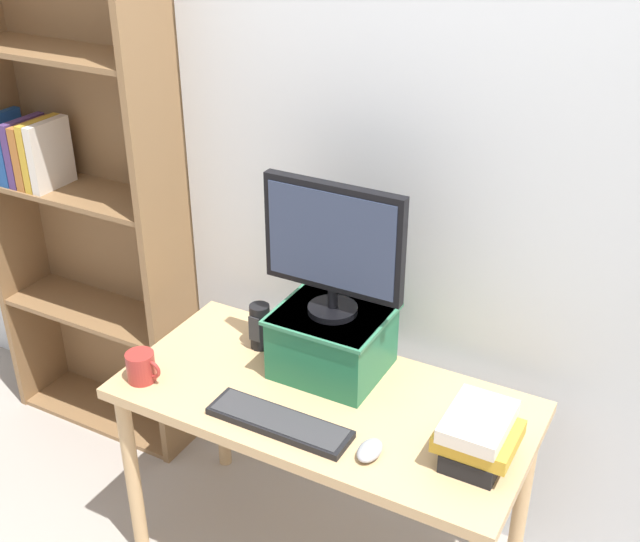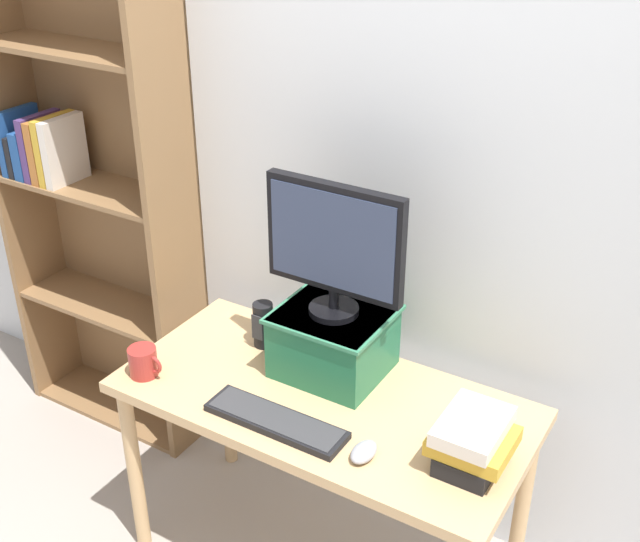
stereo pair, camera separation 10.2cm
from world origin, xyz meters
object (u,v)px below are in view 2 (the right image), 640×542
at_px(bookshelf_unit, 93,181).
at_px(computer_monitor, 334,245).
at_px(book_stack, 472,442).
at_px(coffee_mug, 144,362).
at_px(desk_speaker, 263,325).
at_px(computer_mouse, 364,452).
at_px(desk, 323,418).
at_px(keyboard, 276,421).
at_px(riser_box, 334,340).

xyz_separation_m(bookshelf_unit, computer_monitor, (1.19, -0.17, 0.10)).
bearing_deg(book_stack, coffee_mug, -171.88).
relative_size(bookshelf_unit, book_stack, 9.03).
bearing_deg(bookshelf_unit, coffee_mug, -36.64).
distance_m(coffee_mug, desk_speaker, 0.41).
height_order(computer_mouse, coffee_mug, coffee_mug).
bearing_deg(coffee_mug, desk, 20.23).
relative_size(keyboard, coffee_mug, 3.59).
distance_m(riser_box, computer_monitor, 0.34).
bearing_deg(riser_box, book_stack, -19.09).
height_order(riser_box, keyboard, riser_box).
distance_m(bookshelf_unit, computer_monitor, 1.20).
height_order(book_stack, desk_speaker, desk_speaker).
distance_m(bookshelf_unit, computer_mouse, 1.58).
xyz_separation_m(computer_monitor, coffee_mug, (-0.50, -0.34, -0.40)).
distance_m(desk, riser_box, 0.25).
bearing_deg(computer_mouse, computer_monitor, 132.01).
bearing_deg(desk, riser_box, 107.67).
height_order(coffee_mug, desk_speaker, desk_speaker).
bearing_deg(riser_box, coffee_mug, -145.92).
height_order(bookshelf_unit, coffee_mug, bookshelf_unit).
xyz_separation_m(coffee_mug, desk_speaker, (0.23, 0.34, 0.03)).
height_order(desk, computer_mouse, computer_mouse).
height_order(keyboard, computer_mouse, computer_mouse).
bearing_deg(riser_box, computer_mouse, -48.12).
distance_m(desk, coffee_mug, 0.60).
xyz_separation_m(riser_box, computer_monitor, (0.00, -0.00, 0.34)).
height_order(desk, keyboard, keyboard).
bearing_deg(desk, keyboard, -103.99).
height_order(desk, riser_box, riser_box).
bearing_deg(coffee_mug, book_stack, 8.12).
distance_m(desk, desk_speaker, 0.39).
xyz_separation_m(desk, computer_monitor, (-0.04, 0.14, 0.54)).
xyz_separation_m(bookshelf_unit, book_stack, (1.73, -0.36, -0.27)).
distance_m(keyboard, coffee_mug, 0.50).
relative_size(riser_box, coffee_mug, 2.82).
relative_size(computer_mouse, book_stack, 0.45).
bearing_deg(computer_mouse, coffee_mug, -178.42).
bearing_deg(bookshelf_unit, keyboard, -22.78).
xyz_separation_m(riser_box, coffee_mug, (-0.50, -0.34, -0.06)).
bearing_deg(book_stack, computer_mouse, -154.05).
xyz_separation_m(desk, computer_mouse, (0.24, -0.18, 0.11)).
distance_m(desk, computer_mouse, 0.32).
distance_m(riser_box, computer_mouse, 0.44).
height_order(keyboard, coffee_mug, coffee_mug).
bearing_deg(keyboard, bookshelf_unit, 157.22).
xyz_separation_m(desk, keyboard, (-0.05, -0.19, 0.10)).
bearing_deg(coffee_mug, keyboard, 1.41).
bearing_deg(computer_monitor, computer_mouse, -47.99).
distance_m(computer_monitor, book_stack, 0.69).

